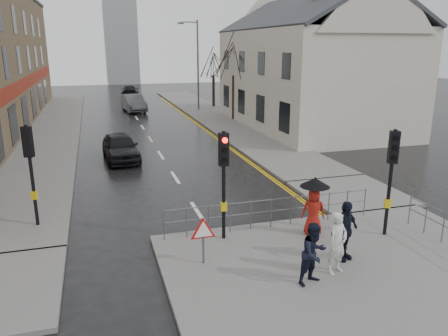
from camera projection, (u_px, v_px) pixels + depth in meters
ground at (219, 245)px, 13.46m from camera, size 120.00×120.00×0.00m
near_pavement at (371, 286)px, 11.04m from camera, size 10.00×9.00×0.14m
left_pavement at (53, 126)px, 32.88m from camera, size 4.00×44.00×0.14m
right_pavement at (212, 115)px, 38.29m from camera, size 4.00×40.00×0.14m
pavement_bridge_right at (351, 193)px, 17.99m from camera, size 4.00×4.20×0.14m
building_right_cream at (309, 62)px, 32.07m from camera, size 9.00×16.40×10.10m
church_tower at (120, 25)px, 68.64m from camera, size 5.00×5.00×18.00m
traffic_signal_near_left at (224, 167)px, 13.03m from camera, size 0.28×0.27×3.40m
traffic_signal_near_right at (392, 164)px, 13.30m from camera, size 0.34×0.33×3.40m
traffic_signal_far_left at (30, 158)px, 14.06m from camera, size 0.34×0.33×3.40m
guard_railing_front at (271, 206)px, 14.32m from camera, size 7.14×0.04×1.00m
warning_sign at (203, 233)px, 11.85m from camera, size 0.80×0.07×1.35m
street_lamp at (196, 60)px, 39.62m from camera, size 1.83×0.25×8.00m
tree_near at (234, 56)px, 34.43m from camera, size 2.40×2.40×6.58m
tree_far at (213, 62)px, 42.14m from camera, size 2.40×2.40×5.64m
pedestrian_a at (338, 243)px, 11.37m from camera, size 0.71×0.58×1.68m
pedestrian_b at (314, 254)px, 10.88m from camera, size 0.94×0.83×1.61m
pedestrian_with_umbrella at (314, 202)px, 13.68m from camera, size 0.96×0.96×1.87m
pedestrian_d at (344, 231)px, 12.08m from camera, size 1.09×0.72×1.72m
car_parked at (120, 147)px, 23.31m from camera, size 1.96×4.36×1.45m
car_mid at (133, 103)px, 40.68m from camera, size 2.17×4.85×1.55m
car_far at (130, 91)px, 51.68m from camera, size 2.46×5.02×1.41m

